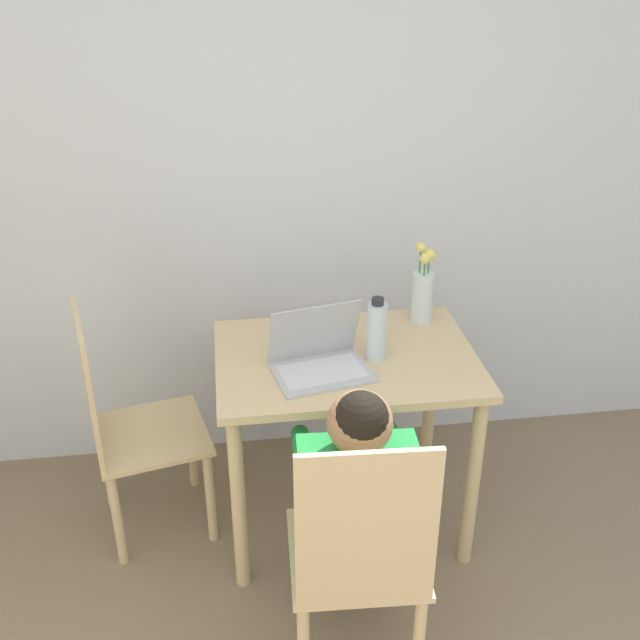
{
  "coord_description": "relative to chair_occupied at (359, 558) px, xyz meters",
  "views": [
    {
      "loc": [
        -0.34,
        -0.61,
        2.07
      ],
      "look_at": [
        -0.03,
        1.58,
        0.93
      ],
      "focal_mm": 42.0,
      "sensor_mm": 36.0,
      "label": 1
    }
  ],
  "objects": [
    {
      "name": "water_bottle",
      "position": [
        0.17,
        0.65,
        0.39
      ],
      "size": [
        0.07,
        0.07,
        0.23
      ],
      "color": "silver",
      "rests_on": "dining_table"
    },
    {
      "name": "person_seated",
      "position": [
        0.01,
        0.12,
        0.15
      ],
      "size": [
        0.37,
        0.44,
        0.99
      ],
      "rotation": [
        0.0,
        0.0,
        3.09
      ],
      "color": "#1E8438",
      "rests_on": "ground_plane"
    },
    {
      "name": "wall_back",
      "position": [
        0.01,
        1.27,
        0.78
      ],
      "size": [
        6.4,
        0.05,
        2.5
      ],
      "color": "silver",
      "rests_on": "ground_plane"
    },
    {
      "name": "laptop",
      "position": [
        -0.04,
        0.61,
        0.33
      ],
      "size": [
        0.36,
        0.3,
        0.23
      ],
      "rotation": [
        0.0,
        0.0,
        0.21
      ],
      "color": "#B2B2B7",
      "rests_on": "dining_table"
    },
    {
      "name": "dining_table",
      "position": [
        0.07,
        0.68,
        0.16
      ],
      "size": [
        0.92,
        0.66,
        0.75
      ],
      "color": "#D6B784",
      "rests_on": "ground_plane"
    },
    {
      "name": "chair_spare",
      "position": [
        -0.72,
        0.75,
        0.0
      ],
      "size": [
        0.48,
        0.48,
        0.94
      ],
      "rotation": [
        0.0,
        0.0,
        1.79
      ],
      "color": "#D6B784",
      "rests_on": "ground_plane"
    },
    {
      "name": "chair_occupied",
      "position": [
        0.0,
        0.0,
        0.0
      ],
      "size": [
        0.42,
        0.42,
        0.94
      ],
      "rotation": [
        0.0,
        0.0,
        3.09
      ],
      "color": "#D6B784",
      "rests_on": "ground_plane"
    },
    {
      "name": "flower_vase",
      "position": [
        0.4,
        0.91,
        0.4
      ],
      "size": [
        0.08,
        0.08,
        0.32
      ],
      "color": "silver",
      "rests_on": "dining_table"
    }
  ]
}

